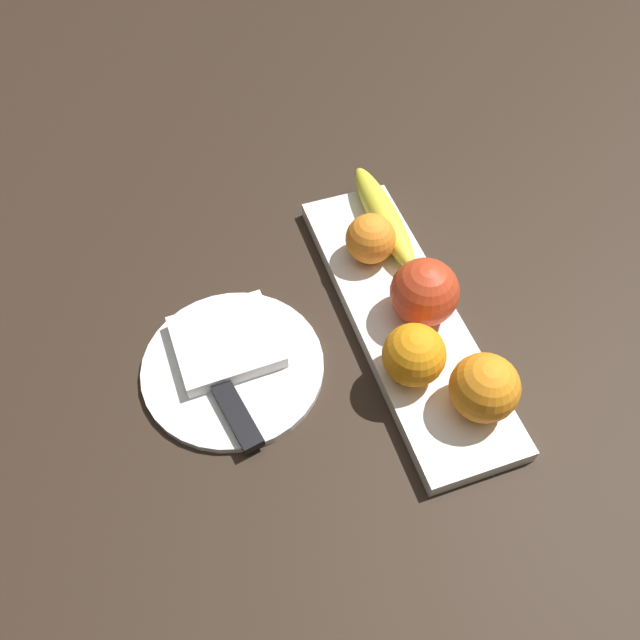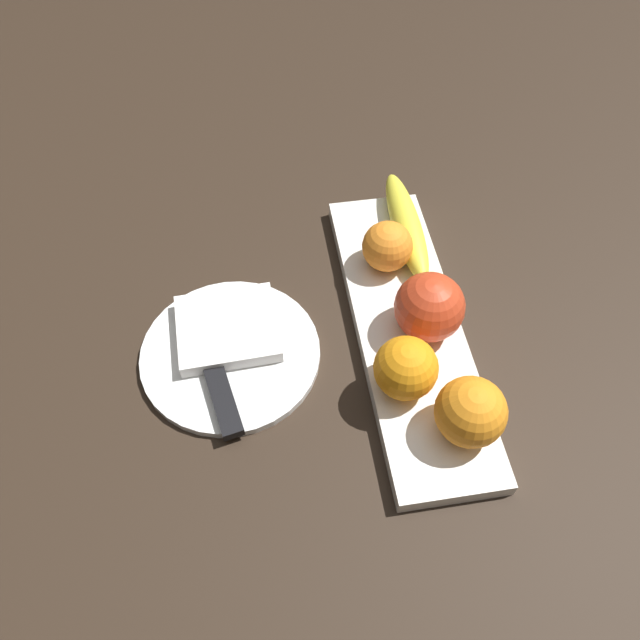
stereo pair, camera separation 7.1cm
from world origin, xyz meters
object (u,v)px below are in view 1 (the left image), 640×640
Objects in this scene: orange_near_banana at (484,388)px; orange_near_apple at (416,354)px; folded_napkin at (226,342)px; knife at (231,405)px; orange_center at (371,239)px; dinner_plate at (233,367)px; fruit_tray at (403,316)px; apple at (424,292)px; banana at (383,216)px.

orange_near_apple is at bearing 38.83° from orange_near_banana.
folded_napkin reaches higher than knife.
orange_near_apple is 0.18m from orange_center.
knife is (-0.05, 0.01, 0.01)m from dinner_plate.
knife is at bearing 169.68° from folded_napkin.
apple reaches higher than fruit_tray.
knife is (-0.20, 0.26, -0.02)m from banana.
folded_napkin is at bearing 82.95° from fruit_tray.
fruit_tray is 5.76× the size of orange_near_banana.
orange_near_apple is (-0.22, 0.05, 0.02)m from banana.
apple is at bearing -98.69° from folded_napkin.
orange_near_banana is at bearing 179.87° from banana.
apple is 0.11m from orange_center.
orange_near_banana is 0.63× the size of folded_napkin.
orange_near_apple is 0.22m from dinner_plate.
orange_near_banana is (-0.29, 0.00, 0.02)m from banana.
orange_center reaches higher than knife.
orange_center is (0.10, 0.01, 0.04)m from fruit_tray.
dinner_plate is at bearing 59.35° from orange_near_banana.
orange_near_banana reaches higher than orange_center.
orange_center is 0.24m from dinner_plate.
orange_near_apple reaches higher than banana.
banana is at bearing -11.52° from fruit_tray.
orange_center is at bearing 141.36° from banana.
banana is 0.91× the size of dinner_plate.
orange_near_apple is 0.21m from knife.
folded_napkin is at bearing -21.56° from knife.
fruit_tray is at bearing -175.50° from orange_center.
apple is at bearing 3.71° from orange_near_banana.
orange_near_banana is at bearing -176.29° from apple.
fruit_tray is at bearing -90.00° from dinner_plate.
orange_center is (0.24, 0.03, -0.01)m from orange_near_banana.
fruit_tray is 6.74× the size of orange_center.
apple is at bearing -166.78° from orange_center.
folded_napkin is at bearing 115.75° from banana.
orange_center is at bearing -67.22° from knife.
banana is 0.06m from orange_center.
folded_napkin is at bearing 108.72° from orange_center.
orange_center is (0.11, 0.03, -0.01)m from apple.
orange_near_banana is at bearing -120.65° from dinner_plate.
orange_near_apple is at bearing 163.39° from fruit_tray.
orange_near_banana is 0.24m from orange_center.
fruit_tray and knife have the same top height.
fruit_tray is at bearing 10.28° from orange_near_banana.
fruit_tray is 6.09× the size of orange_near_apple.
dinner_plate is at bearing 120.64° from banana.
banana is at bearing -4.43° from apple.
apple is at bearing -91.13° from knife.
orange_near_apple is (-0.07, 0.04, -0.01)m from apple.
orange_near_banana is at bearing -125.11° from folded_napkin.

